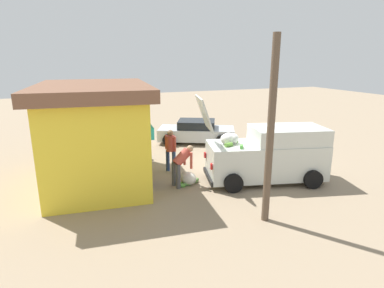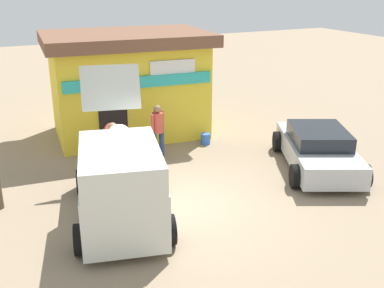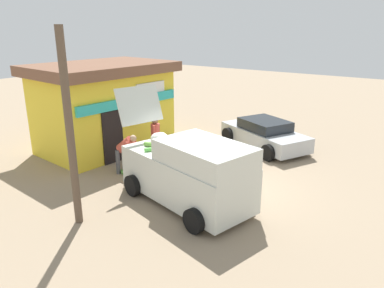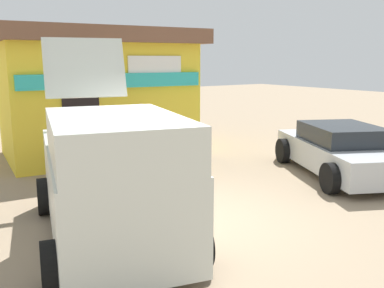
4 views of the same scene
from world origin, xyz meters
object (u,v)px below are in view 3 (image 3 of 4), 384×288
unloaded_banana_pile (133,169)px  paint_bucket (175,142)px  parked_sedan (264,134)px  vendor_standing (155,136)px  customer_bending (125,149)px  storefront_bar (104,106)px  delivery_van (188,172)px

unloaded_banana_pile → paint_bucket: 3.48m
parked_sedan → vendor_standing: bearing=145.9°
parked_sedan → unloaded_banana_pile: 5.97m
vendor_standing → customer_bending: 1.53m
storefront_bar → unloaded_banana_pile: storefront_bar is taller
vendor_standing → delivery_van: bearing=-125.0°
storefront_bar → customer_bending: bearing=-120.0°
delivery_van → vendor_standing: size_ratio=2.83×
storefront_bar → unloaded_banana_pile: bearing=-116.8°
delivery_van → customer_bending: (0.64, 3.17, -0.11)m
customer_bending → unloaded_banana_pile: 0.75m
parked_sedan → unloaded_banana_pile: size_ratio=4.68×
storefront_bar → parked_sedan: storefront_bar is taller
parked_sedan → unloaded_banana_pile: bearing=155.5°
paint_bucket → customer_bending: bearing=-172.1°
storefront_bar → vendor_standing: storefront_bar is taller
unloaded_banana_pile → paint_bucket: unloaded_banana_pile is taller
unloaded_banana_pile → delivery_van: bearing=-103.6°
delivery_van → vendor_standing: delivery_van is taller
customer_bending → unloaded_banana_pile: (0.06, -0.28, -0.69)m
customer_bending → paint_bucket: customer_bending is taller
parked_sedan → storefront_bar: bearing=125.9°
storefront_bar → parked_sedan: bearing=-54.1°
customer_bending → parked_sedan: bearing=-26.7°
parked_sedan → customer_bending: customer_bending is taller
vendor_standing → unloaded_banana_pile: size_ratio=1.84×
parked_sedan → customer_bending: 6.14m
delivery_van → paint_bucket: 5.55m
delivery_van → vendor_standing: bearing=55.0°
delivery_van → unloaded_banana_pile: (0.70, 2.90, -0.80)m
delivery_van → parked_sedan: bearing=3.9°
vendor_standing → unloaded_banana_pile: vendor_standing is taller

